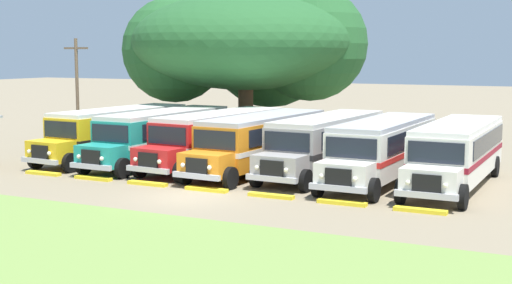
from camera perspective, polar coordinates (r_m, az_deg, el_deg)
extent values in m
plane|color=#84755B|center=(29.54, -5.32, -4.41)|extent=(220.00, 220.00, 0.00)
cube|color=olive|center=(23.34, -15.75, -7.76)|extent=(80.00, 9.52, 0.01)
cube|color=yellow|center=(40.78, -10.82, 0.90)|extent=(3.12, 9.35, 2.10)
cube|color=black|center=(40.80, -10.81, 0.66)|extent=(3.15, 9.37, 0.24)
cube|color=black|center=(40.14, -9.19, 1.55)|extent=(0.58, 7.98, 0.80)
cube|color=black|center=(41.80, -11.88, 1.71)|extent=(0.58, 7.98, 0.80)
cube|color=silver|center=(40.68, -10.86, 2.52)|extent=(3.03, 9.24, 0.22)
cube|color=yellow|center=(37.05, -16.19, -0.70)|extent=(2.29, 1.55, 1.05)
cube|color=black|center=(36.55, -17.03, -0.79)|extent=(1.10, 0.17, 0.70)
cube|color=#B7B7BC|center=(36.58, -17.06, -1.47)|extent=(2.41, 0.36, 0.24)
cube|color=black|center=(37.39, -15.50, 0.98)|extent=(2.20, 0.21, 0.84)
cube|color=black|center=(44.35, -6.89, 1.33)|extent=(0.90, 0.12, 1.30)
sphere|color=#EAE5C6|center=(36.01, -16.34, -0.88)|extent=(0.20, 0.20, 0.20)
sphere|color=#EAE5C6|center=(37.03, -17.83, -0.72)|extent=(0.20, 0.20, 0.20)
cylinder|color=black|center=(36.34, -14.75, -1.64)|extent=(0.35, 1.02, 1.00)
cylinder|color=black|center=(38.07, -17.30, -1.33)|extent=(0.35, 1.02, 1.00)
cylinder|color=black|center=(42.46, -6.90, -0.21)|extent=(0.35, 1.02, 1.00)
cylinder|color=black|center=(43.94, -9.39, -0.01)|extent=(0.35, 1.02, 1.00)
cube|color=teal|center=(38.74, -7.28, 0.64)|extent=(2.79, 9.27, 2.10)
cube|color=white|center=(38.76, -7.28, 0.40)|extent=(2.82, 9.30, 0.24)
cube|color=black|center=(38.21, -5.48, 1.33)|extent=(0.29, 8.00, 0.80)
cube|color=black|center=(39.68, -8.54, 1.50)|extent=(0.29, 8.00, 0.80)
cube|color=beige|center=(38.63, -7.31, 2.35)|extent=(2.71, 9.17, 0.22)
cube|color=teal|center=(34.67, -12.37, -1.10)|extent=(2.24, 1.47, 1.05)
cube|color=black|center=(34.12, -13.18, -1.21)|extent=(1.10, 0.13, 0.70)
cube|color=#B7B7BC|center=(34.15, -13.20, -1.94)|extent=(2.41, 0.28, 0.24)
cube|color=black|center=(35.05, -11.70, 0.69)|extent=(2.20, 0.13, 0.84)
cube|color=white|center=(42.57, -3.67, 1.12)|extent=(0.90, 0.09, 1.30)
sphere|color=#EAE5C6|center=(33.62, -12.34, -1.31)|extent=(0.20, 0.20, 0.20)
sphere|color=#EAE5C6|center=(34.55, -14.10, -1.14)|extent=(0.20, 0.20, 0.20)
cylinder|color=black|center=(34.06, -10.70, -2.10)|extent=(0.31, 1.01, 1.00)
cylinder|color=black|center=(35.61, -13.71, -1.78)|extent=(0.31, 1.01, 1.00)
cylinder|color=black|center=(40.69, -3.43, -0.49)|extent=(0.31, 1.01, 1.00)
cylinder|color=black|center=(41.99, -6.22, -0.28)|extent=(0.31, 1.01, 1.00)
cube|color=red|center=(37.41, -2.79, 0.46)|extent=(3.24, 9.37, 2.10)
cube|color=white|center=(37.43, -2.79, 0.21)|extent=(3.27, 9.40, 0.24)
cube|color=black|center=(36.92, -0.90, 1.16)|extent=(0.69, 7.98, 0.80)
cube|color=black|center=(38.32, -4.12, 1.36)|extent=(0.69, 7.98, 0.80)
cube|color=silver|center=(37.30, -2.80, 2.23)|extent=(3.15, 9.27, 0.22)
cube|color=red|center=(33.26, -7.89, -1.35)|extent=(2.31, 1.57, 1.05)
cube|color=black|center=(32.69, -8.71, -1.47)|extent=(1.10, 0.19, 0.70)
cube|color=#B7B7BC|center=(32.72, -8.74, -2.22)|extent=(2.41, 0.39, 0.24)
cube|color=black|center=(33.64, -7.20, 0.52)|extent=(2.20, 0.24, 0.84)
cube|color=white|center=(41.31, 0.79, 0.96)|extent=(0.90, 0.13, 1.30)
sphere|color=#EAE5C6|center=(32.21, -7.80, -1.58)|extent=(0.20, 0.20, 0.20)
sphere|color=#EAE5C6|center=(33.10, -9.69, -1.38)|extent=(0.20, 0.20, 0.20)
cylinder|color=black|center=(32.68, -6.13, -2.40)|extent=(0.36, 1.02, 1.00)
cylinder|color=black|center=(34.17, -9.33, -2.04)|extent=(0.36, 1.02, 1.00)
cylinder|color=black|center=(39.44, 1.10, -0.72)|extent=(0.36, 1.02, 1.00)
cylinder|color=black|center=(40.68, -1.83, -0.48)|extent=(0.36, 1.02, 1.00)
cube|color=orange|center=(35.75, 0.69, 0.16)|extent=(3.04, 9.33, 2.10)
cube|color=white|center=(35.77, 0.69, -0.11)|extent=(3.07, 9.35, 0.24)
cube|color=black|center=(35.36, 2.72, 0.89)|extent=(0.51, 7.99, 0.80)
cube|color=black|center=(36.58, -0.82, 1.10)|extent=(0.51, 7.99, 0.80)
cube|color=#B2B2B7|center=(35.63, 0.69, 2.01)|extent=(2.95, 9.23, 0.22)
cube|color=orange|center=(31.35, -4.04, -1.82)|extent=(2.28, 1.53, 1.05)
cube|color=black|center=(30.74, -4.81, -1.96)|extent=(1.10, 0.16, 0.70)
cube|color=#B7B7BC|center=(30.78, -4.85, -2.76)|extent=(2.41, 0.34, 0.24)
cube|color=black|center=(31.76, -3.39, 0.17)|extent=(2.20, 0.19, 0.84)
cube|color=white|center=(39.83, 3.93, 0.71)|extent=(0.90, 0.11, 1.30)
sphere|color=#EAE5C6|center=(30.31, -3.78, -2.08)|extent=(0.20, 0.20, 0.20)
sphere|color=#EAE5C6|center=(31.10, -5.93, -1.86)|extent=(0.20, 0.20, 0.20)
cylinder|color=black|center=(30.87, -2.08, -2.93)|extent=(0.34, 1.01, 1.00)
cylinder|color=black|center=(32.19, -5.71, -2.55)|extent=(0.34, 1.01, 1.00)
cylinder|color=black|center=(37.99, 4.47, -1.05)|extent=(0.34, 1.01, 1.00)
cylinder|color=black|center=(39.07, 1.29, -0.80)|extent=(0.34, 1.01, 1.00)
cube|color=#9E9993|center=(35.32, 5.87, 0.03)|extent=(2.93, 9.31, 2.10)
cube|color=#282828|center=(35.34, 5.87, -0.24)|extent=(2.96, 9.33, 0.24)
cube|color=black|center=(35.06, 7.98, 0.77)|extent=(0.42, 7.99, 0.80)
cube|color=black|center=(36.05, 4.22, 1.00)|extent=(0.42, 7.99, 0.80)
cube|color=beige|center=(35.19, 5.89, 1.91)|extent=(2.85, 9.20, 0.22)
cube|color=#9E9993|center=(30.64, 1.92, -2.01)|extent=(2.26, 1.50, 1.05)
cube|color=black|center=(29.99, 1.27, -2.16)|extent=(1.10, 0.15, 0.70)
cube|color=#B7B7BC|center=(30.03, 1.24, -2.98)|extent=(2.41, 0.31, 0.24)
cube|color=black|center=(31.09, 2.50, 0.03)|extent=(2.20, 0.16, 0.84)
cube|color=#282828|center=(39.59, 8.52, 0.61)|extent=(0.90, 0.10, 1.30)
sphere|color=#EAE5C6|center=(29.63, 2.43, -2.28)|extent=(0.20, 0.20, 0.20)
sphere|color=#EAE5C6|center=(30.28, 0.06, -2.07)|extent=(0.20, 0.20, 0.20)
cylinder|color=black|center=(30.30, 4.03, -3.14)|extent=(0.33, 1.01, 1.00)
cylinder|color=black|center=(31.38, 0.05, -2.76)|extent=(0.33, 1.01, 1.00)
cylinder|color=black|center=(37.79, 9.33, -1.16)|extent=(0.33, 1.01, 1.00)
cylinder|color=black|center=(38.66, 5.98, -0.92)|extent=(0.33, 1.01, 1.00)
cube|color=silver|center=(33.64, 10.34, -0.40)|extent=(2.67, 9.25, 2.10)
cube|color=red|center=(33.66, 10.33, -0.68)|extent=(2.70, 9.27, 0.24)
cube|color=black|center=(33.52, 12.58, 0.38)|extent=(0.19, 8.00, 0.80)
cube|color=black|center=(34.26, 8.48, 0.62)|extent=(0.19, 8.00, 0.80)
cube|color=#B2B2B7|center=(33.51, 10.38, 1.57)|extent=(2.59, 9.14, 0.22)
cube|color=silver|center=(28.75, 7.17, -2.67)|extent=(2.23, 1.44, 1.05)
cube|color=black|center=(28.07, 6.64, -2.85)|extent=(1.10, 0.12, 0.70)
cube|color=#B7B7BC|center=(28.11, 6.60, -3.73)|extent=(2.40, 0.25, 0.24)
cube|color=black|center=(29.22, 7.66, -0.49)|extent=(2.20, 0.10, 0.84)
cube|color=red|center=(38.06, 12.40, 0.26)|extent=(0.90, 0.08, 1.30)
sphere|color=#EAE5C6|center=(27.78, 7.95, -2.97)|extent=(0.20, 0.20, 0.20)
sphere|color=#EAE5C6|center=(28.27, 5.28, -2.76)|extent=(0.20, 0.20, 0.20)
cylinder|color=black|center=(28.55, 9.48, -3.85)|extent=(0.30, 1.01, 1.00)
cylinder|color=black|center=(29.37, 5.02, -3.47)|extent=(0.30, 1.01, 1.00)
cylinder|color=black|center=(36.33, 13.52, -1.60)|extent=(0.30, 1.01, 1.00)
cylinder|color=black|center=(36.98, 9.91, -1.36)|extent=(0.30, 1.01, 1.00)
cube|color=silver|center=(33.05, 16.01, -0.69)|extent=(2.54, 9.21, 2.10)
cube|color=maroon|center=(33.07, 16.00, -0.98)|extent=(2.57, 9.23, 0.24)
cube|color=black|center=(33.08, 18.29, 0.10)|extent=(0.07, 8.00, 0.80)
cube|color=black|center=(33.53, 14.00, 0.34)|extent=(0.07, 8.00, 0.80)
cube|color=silver|center=(32.92, 16.08, 1.31)|extent=(2.46, 9.11, 0.22)
cube|color=silver|center=(28.00, 13.93, -3.09)|extent=(2.21, 1.41, 1.05)
cube|color=black|center=(27.28, 13.58, -3.29)|extent=(1.10, 0.10, 0.70)
cube|color=#B7B7BC|center=(27.32, 13.54, -4.19)|extent=(2.40, 0.21, 0.24)
cube|color=black|center=(28.49, 14.29, -0.84)|extent=(2.20, 0.07, 0.84)
cube|color=maroon|center=(37.58, 17.32, 0.01)|extent=(0.90, 0.06, 1.30)
sphere|color=#EAE5C6|center=(27.09, 15.00, -3.41)|extent=(0.20, 0.20, 0.20)
sphere|color=#EAE5C6|center=(27.40, 12.13, -3.21)|extent=(0.20, 0.20, 0.20)
cylinder|color=black|center=(27.96, 16.35, -4.28)|extent=(0.28, 1.00, 1.00)
cylinder|color=black|center=(28.47, 11.58, -3.93)|extent=(0.28, 1.00, 1.00)
cylinder|color=black|center=(35.94, 18.73, -1.88)|extent=(0.28, 1.00, 1.00)
cylinder|color=black|center=(36.34, 14.98, -1.64)|extent=(0.28, 1.00, 1.00)
cube|color=yellow|center=(36.15, -16.77, -2.43)|extent=(2.00, 0.36, 0.15)
cube|color=yellow|center=(34.13, -12.99, -2.86)|extent=(2.00, 0.36, 0.15)
cube|color=yellow|center=(32.28, -8.75, -3.33)|extent=(2.00, 0.36, 0.15)
cube|color=yellow|center=(30.63, -4.02, -3.83)|extent=(2.00, 0.36, 0.15)
cube|color=yellow|center=(29.21, 1.22, -4.35)|extent=(2.00, 0.36, 0.15)
cube|color=yellow|center=(28.07, 6.94, -4.88)|extent=(2.00, 0.36, 0.15)
cube|color=yellow|center=(27.22, 13.10, -5.40)|extent=(2.00, 0.36, 0.15)
cylinder|color=brown|center=(46.92, -0.84, 2.57)|extent=(1.00, 1.00, 4.31)
ellipsoid|color=#235628|center=(46.77, -0.85, 8.08)|extent=(14.43, 15.49, 6.28)
sphere|color=#235628|center=(46.64, 4.40, 7.91)|extent=(7.47, 7.47, 7.47)
sphere|color=#235628|center=(47.84, -6.56, 7.40)|extent=(7.04, 7.04, 7.04)
sphere|color=#235628|center=(50.17, 1.16, 7.86)|extent=(8.83, 8.83, 8.83)
cylinder|color=brown|center=(45.10, -14.20, 3.77)|extent=(0.20, 0.20, 6.83)
cube|color=brown|center=(45.03, -14.31, 7.34)|extent=(1.80, 0.12, 0.12)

